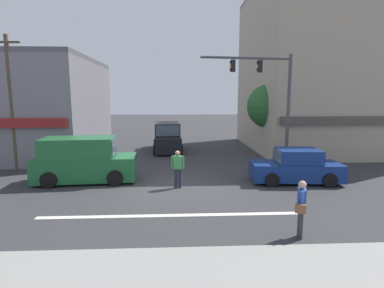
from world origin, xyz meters
TOP-DOWN VIEW (x-y plane):
  - ground_plane at (0.00, 0.00)m, footprint 120.00×120.00m
  - lane_marking_stripe at (0.00, -3.50)m, footprint 9.00×0.24m
  - building_left_block at (-10.86, 8.32)m, footprint 10.64×9.78m
  - building_right_corner at (11.48, 9.96)m, footprint 10.91×11.42m
  - street_tree at (6.50, 7.14)m, footprint 3.04×3.04m
  - utility_pole_near_left at (-8.73, 3.62)m, footprint 1.40×0.22m
  - utility_pole_far_right at (8.07, 9.17)m, footprint 1.40×0.22m
  - traffic_light_mast at (5.19, 2.56)m, footprint 4.87×0.70m
  - van_crossing_leftbound at (-4.20, 0.90)m, footprint 4.73×2.31m
  - sedan_waiting_far at (5.77, 0.32)m, footprint 4.22×2.12m
  - van_crossing_rightbound at (-0.56, 9.20)m, footprint 2.28×4.71m
  - pedestrian_foreground_with_bag at (3.65, -5.33)m, footprint 0.46×0.66m
  - pedestrian_mid_crossing at (0.22, -0.34)m, footprint 0.57×0.25m

SIDE VIEW (x-z plane):
  - ground_plane at x=0.00m, z-range 0.00..0.00m
  - lane_marking_stripe at x=0.00m, z-range 0.00..0.01m
  - sedan_waiting_far at x=5.77m, z-range -0.08..1.50m
  - pedestrian_mid_crossing at x=0.22m, z-range 0.11..1.78m
  - pedestrian_foreground_with_bag at x=3.65m, z-range 0.12..1.79m
  - van_crossing_leftbound at x=-4.20m, z-range -0.05..2.06m
  - van_crossing_rightbound at x=-0.56m, z-range -0.05..2.06m
  - building_left_block at x=-10.86m, z-range 0.00..6.63m
  - street_tree at x=6.50m, z-range 0.92..5.83m
  - utility_pole_near_left at x=-8.73m, z-range 0.15..7.39m
  - traffic_light_mast at x=5.19m, z-range 1.08..7.28m
  - utility_pole_far_right at x=8.07m, z-range 0.15..8.89m
  - building_right_corner at x=11.48m, z-range 0.00..12.18m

